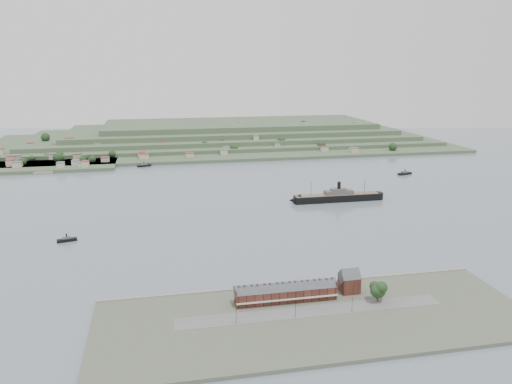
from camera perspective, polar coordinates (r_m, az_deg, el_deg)
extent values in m
plane|color=slate|center=(430.09, -1.01, -2.50)|extent=(1400.00, 1400.00, 0.00)
cube|color=#4C5142|center=(260.64, 6.76, -14.17)|extent=(220.00, 80.00, 2.00)
cube|color=gray|center=(293.73, 4.37, -10.59)|extent=(220.00, 2.00, 2.60)
cube|color=#595959|center=(265.16, 6.35, -13.37)|extent=(140.00, 12.00, 0.10)
cube|color=#3F2016|center=(272.97, 3.42, -11.63)|extent=(55.00, 8.00, 7.00)
cube|color=#33363A|center=(271.45, 3.44, -10.97)|extent=(55.60, 8.15, 8.15)
cube|color=#ABA798|center=(269.05, 3.69, -12.17)|extent=(55.00, 1.60, 0.25)
cube|color=#3F2016|center=(265.85, -2.41, -11.29)|extent=(0.50, 8.40, 3.00)
cube|color=#3F2016|center=(278.83, 9.00, -10.19)|extent=(0.50, 8.40, 3.00)
cube|color=#31201B|center=(266.06, -1.23, -10.93)|extent=(0.90, 1.40, 3.20)
cube|color=#31201B|center=(266.99, -0.04, -10.83)|extent=(0.90, 1.40, 3.20)
cube|color=#31201B|center=(269.79, 2.87, -10.57)|extent=(0.90, 1.40, 3.20)
cube|color=#31201B|center=(271.10, 4.01, -10.46)|extent=(0.90, 1.40, 3.20)
cube|color=#31201B|center=(274.82, 6.82, -10.17)|extent=(0.90, 1.40, 3.20)
cube|color=#31201B|center=(276.48, 7.92, -10.05)|extent=(0.90, 1.40, 3.20)
cube|color=#3F2016|center=(287.07, 10.59, -10.28)|extent=(10.00, 10.00, 9.00)
cube|color=#33363A|center=(285.23, 10.64, -9.46)|extent=(10.40, 10.18, 10.18)
cube|color=#3D5538|center=(778.07, -5.86, 5.27)|extent=(760.00, 260.00, 4.00)
cube|color=#3D5538|center=(804.07, -4.62, 5.92)|extent=(680.00, 220.00, 5.00)
cube|color=#3D5538|center=(819.89, -3.71, 6.49)|extent=(600.00, 200.00, 6.00)
cube|color=#3D5538|center=(835.85, -2.84, 7.10)|extent=(520.00, 180.00, 7.00)
cube|color=#3D5538|center=(851.98, -1.99, 7.76)|extent=(440.00, 160.00, 8.00)
cube|color=#3D5538|center=(677.92, -21.97, 2.92)|extent=(150.00, 90.00, 4.00)
cube|color=gray|center=(638.58, -23.05, 2.10)|extent=(22.00, 14.00, 2.80)
cube|color=black|center=(473.98, 9.21, -0.67)|extent=(81.74, 11.06, 6.36)
cone|color=black|center=(461.51, 4.44, -0.94)|extent=(10.92, 10.92, 10.90)
cylinder|color=black|center=(489.55, 13.69, -0.42)|extent=(10.90, 10.90, 6.36)
cube|color=brown|center=(473.10, 9.22, -0.27)|extent=(79.92, 10.15, 0.54)
cube|color=#4D4A47|center=(473.23, 9.44, -0.03)|extent=(27.26, 8.23, 3.63)
cube|color=#4D4A47|center=(472.63, 9.45, 0.26)|extent=(14.54, 6.38, 2.27)
cylinder|color=black|center=(471.81, 9.47, 0.67)|extent=(3.27, 3.27, 8.17)
cylinder|color=#44331F|center=(463.43, 6.30, 0.30)|extent=(0.45, 0.45, 14.53)
cylinder|color=#44331F|center=(481.93, 12.28, 0.49)|extent=(0.45, 0.45, 12.71)
cube|color=black|center=(389.08, -20.80, -5.16)|extent=(14.31, 6.73, 2.21)
cube|color=#4D4A47|center=(388.55, -20.82, -4.93)|extent=(6.73, 4.28, 1.66)
cylinder|color=black|center=(387.97, -20.84, -4.67)|extent=(0.92, 0.92, 3.23)
cube|color=black|center=(641.97, -12.67, 2.95)|extent=(17.54, 9.63, 2.26)
cube|color=#4D4A47|center=(641.65, -12.68, 3.10)|extent=(8.40, 5.90, 1.69)
cylinder|color=black|center=(641.29, -12.69, 3.26)|extent=(0.94, 0.94, 3.29)
cube|color=black|center=(606.32, 16.63, 2.03)|extent=(18.60, 9.78, 2.39)
cube|color=#4D4A47|center=(605.95, 16.65, 2.20)|extent=(8.85, 6.08, 1.79)
cylinder|color=black|center=(605.56, 16.66, 2.38)|extent=(1.00, 1.00, 3.48)
cylinder|color=#44331F|center=(279.89, 13.72, -11.63)|extent=(1.12, 1.12, 4.65)
sphere|color=#183116|center=(278.11, 13.77, -10.85)|extent=(8.37, 8.37, 8.37)
sphere|color=#183116|center=(279.42, 14.14, -10.54)|extent=(6.51, 6.51, 6.51)
sphere|color=#183116|center=(276.03, 13.54, -10.93)|extent=(5.95, 5.95, 5.95)
sphere|color=#183116|center=(275.66, 14.07, -10.57)|extent=(5.58, 5.58, 5.58)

